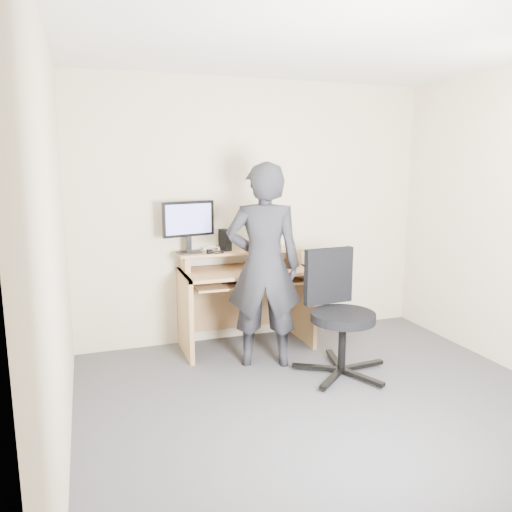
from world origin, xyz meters
TOP-DOWN VIEW (x-y plane):
  - ground at (0.00, 0.00)m, footprint 3.50×3.50m
  - back_wall at (0.00, 1.75)m, footprint 3.50×0.02m
  - ceiling at (0.00, 0.00)m, footprint 3.50×3.50m
  - desk at (-0.20, 1.53)m, footprint 1.20×0.60m
  - monitor at (-0.70, 1.59)m, footprint 0.49×0.15m
  - external_drive at (-0.35, 1.62)m, footprint 0.10×0.14m
  - travel_mug at (-0.06, 1.58)m, footprint 0.10×0.10m
  - smartphone at (0.09, 1.57)m, footprint 0.10×0.14m
  - charger at (-0.53, 1.50)m, footprint 0.05×0.05m
  - headphones at (-0.47, 1.67)m, footprint 0.18×0.18m
  - keyboard at (-0.21, 1.36)m, footprint 0.49×0.34m
  - mouse at (0.19, 1.35)m, footprint 0.10×0.07m
  - office_chair at (0.34, 0.67)m, footprint 0.77×0.79m
  - person at (-0.18, 1.01)m, footprint 0.73×0.59m

SIDE VIEW (x-z plane):
  - ground at x=0.00m, z-range 0.00..0.00m
  - office_chair at x=0.34m, z-range 0.05..1.04m
  - desk at x=-0.20m, z-range 0.09..1.00m
  - keyboard at x=-0.21m, z-range 0.65..0.68m
  - mouse at x=0.19m, z-range 0.75..0.79m
  - person at x=-0.18m, z-range 0.00..1.73m
  - smartphone at x=0.09m, z-range 0.91..0.92m
  - headphones at x=-0.47m, z-range 0.89..0.95m
  - charger at x=-0.53m, z-range 0.91..0.94m
  - travel_mug at x=-0.06m, z-range 0.91..1.09m
  - external_drive at x=-0.35m, z-range 0.91..1.11m
  - monitor at x=-0.70m, z-range 0.96..1.43m
  - back_wall at x=0.00m, z-range 0.00..2.50m
  - ceiling at x=0.00m, z-range 2.49..2.51m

